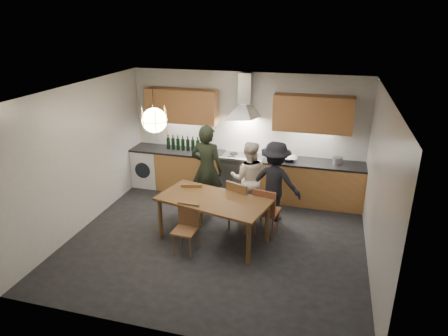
% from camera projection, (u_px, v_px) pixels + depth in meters
% --- Properties ---
extents(ground, '(5.00, 5.00, 0.00)m').
position_uv_depth(ground, '(217.00, 240.00, 6.98)').
color(ground, black).
rests_on(ground, ground).
extents(room_shell, '(5.02, 4.52, 2.61)m').
position_uv_depth(room_shell, '(216.00, 147.00, 6.36)').
color(room_shell, white).
rests_on(room_shell, ground).
extents(counter_run, '(5.00, 0.62, 0.90)m').
position_uv_depth(counter_run, '(243.00, 176.00, 8.56)').
color(counter_run, tan).
rests_on(counter_run, ground).
extents(range_stove, '(0.90, 0.60, 0.92)m').
position_uv_depth(range_stove, '(242.00, 176.00, 8.57)').
color(range_stove, silver).
rests_on(range_stove, ground).
extents(wall_fixtures, '(4.30, 0.54, 1.10)m').
position_uv_depth(wall_fixtures, '(245.00, 109.00, 8.16)').
color(wall_fixtures, '#B87B46').
rests_on(wall_fixtures, ground).
extents(pendant_lamp, '(0.43, 0.43, 0.70)m').
position_uv_depth(pendant_lamp, '(154.00, 120.00, 6.38)').
color(pendant_lamp, black).
rests_on(pendant_lamp, ground).
extents(dining_table, '(2.01, 1.32, 0.78)m').
position_uv_depth(dining_table, '(213.00, 204.00, 6.74)').
color(dining_table, brown).
rests_on(dining_table, ground).
extents(chair_back_left, '(0.46, 0.46, 0.84)m').
position_uv_depth(chair_back_left, '(192.00, 200.00, 7.35)').
color(chair_back_left, brown).
rests_on(chair_back_left, ground).
extents(chair_back_mid, '(0.55, 0.55, 0.95)m').
position_uv_depth(chair_back_mid, '(240.00, 202.00, 7.13)').
color(chair_back_mid, brown).
rests_on(chair_back_mid, ground).
extents(chair_back_right, '(0.46, 0.46, 0.89)m').
position_uv_depth(chair_back_right, '(266.00, 209.00, 6.96)').
color(chair_back_right, brown).
rests_on(chair_back_right, ground).
extents(chair_front, '(0.39, 0.39, 0.81)m').
position_uv_depth(chair_front, '(187.00, 225.00, 6.52)').
color(chair_front, brown).
rests_on(chair_front, ground).
extents(person_left, '(0.67, 0.47, 1.77)m').
position_uv_depth(person_left, '(207.00, 169.00, 7.72)').
color(person_left, black).
rests_on(person_left, ground).
extents(person_mid, '(0.78, 0.65, 1.48)m').
position_uv_depth(person_mid, '(249.00, 179.00, 7.66)').
color(person_mid, '#F2E2D0').
rests_on(person_mid, ground).
extents(person_right, '(1.08, 0.73, 1.54)m').
position_uv_depth(person_right, '(275.00, 182.00, 7.43)').
color(person_right, black).
rests_on(person_right, ground).
extents(mixing_bowl, '(0.36, 0.36, 0.08)m').
position_uv_depth(mixing_bowl, '(289.00, 159.00, 8.11)').
color(mixing_bowl, '#ACACAF').
rests_on(mixing_bowl, counter_run).
extents(stock_pot, '(0.22, 0.22, 0.13)m').
position_uv_depth(stock_pot, '(337.00, 160.00, 7.94)').
color(stock_pot, '#AFAEB2').
rests_on(stock_pot, counter_run).
extents(wine_bottles, '(0.99, 0.08, 0.32)m').
position_uv_depth(wine_bottles, '(188.00, 143.00, 8.67)').
color(wine_bottles, black).
rests_on(wine_bottles, counter_run).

